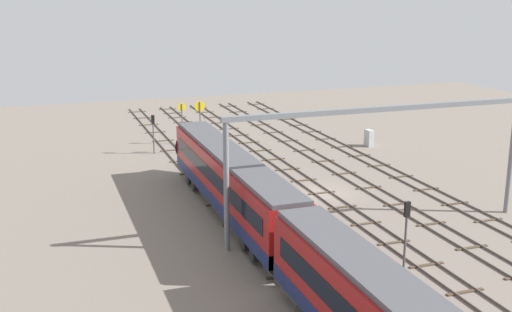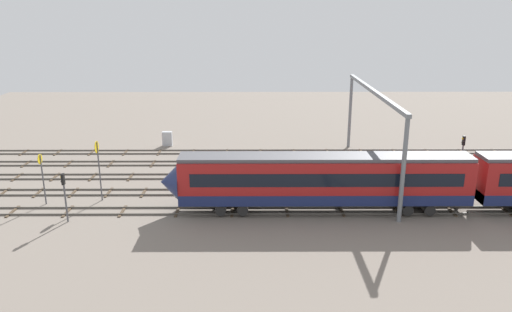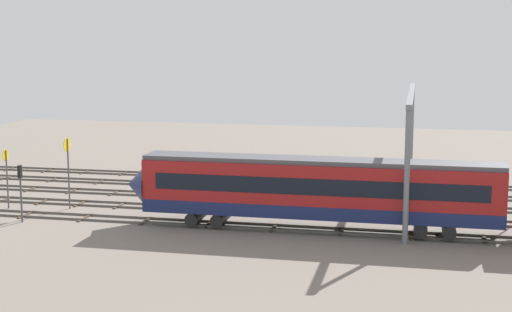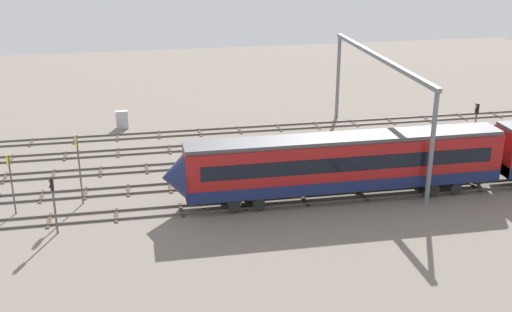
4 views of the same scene
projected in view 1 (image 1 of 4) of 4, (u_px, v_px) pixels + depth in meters
The scene contains 13 objects.
ground_plane at pixel (322, 193), 53.59m from camera, with size 104.11×104.11×0.00m, color slate.
track_near_foreground at pixel (413, 182), 56.37m from camera, with size 88.11×2.40×0.16m.
track_second_near at pixel (369, 187), 54.97m from camera, with size 88.11×2.40×0.16m.
track_middle at pixel (322, 193), 53.57m from camera, with size 88.11×2.40×0.16m.
track_second_far at pixel (272, 198), 52.17m from camera, with size 88.11×2.40×0.16m.
track_with_train at pixel (220, 204), 50.77m from camera, with size 88.11×2.40×0.16m.
train at pixel (292, 241), 36.54m from camera, with size 50.40×3.24×4.80m.
overhead_gantry at pixel (382, 135), 43.80m from camera, with size 0.40×22.83×8.87m.
speed_sign_near_foreground at pixel (182, 118), 69.86m from camera, with size 0.14×0.87×4.56m.
speed_sign_mid_trackside at pixel (200, 119), 65.69m from camera, with size 0.14×1.07×5.48m.
signal_light_trackside_approach at pixel (406, 231), 36.43m from camera, with size 0.31×0.32×4.99m.
signal_light_trackside_departure at pixel (153, 128), 65.75m from camera, with size 0.31×0.32×4.09m.
relay_cabinet at pixel (369, 138), 69.47m from camera, with size 1.21×0.62×1.79m.
Camera 1 is at (-46.44, 21.93, 16.55)m, focal length 45.02 mm.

